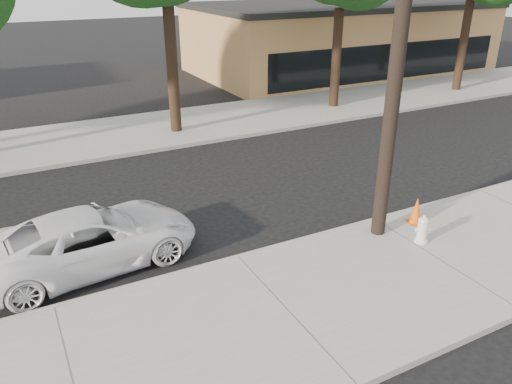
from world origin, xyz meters
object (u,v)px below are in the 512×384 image
(utility_pole, at_px, (399,45))
(fire_hydrant, at_px, (422,230))
(police_cruiser, at_px, (92,239))
(traffic_cone, at_px, (416,211))

(utility_pole, relative_size, fire_hydrant, 13.54)
(utility_pole, relative_size, police_cruiser, 1.91)
(utility_pole, distance_m, fire_hydrant, 4.36)
(utility_pole, height_order, police_cruiser, utility_pole)
(utility_pole, bearing_deg, police_cruiser, 162.60)
(utility_pole, height_order, traffic_cone, utility_pole)
(traffic_cone, bearing_deg, utility_pole, 177.91)
(utility_pole, bearing_deg, fire_hydrant, -54.97)
(police_cruiser, bearing_deg, utility_pole, -113.46)
(utility_pole, height_order, fire_hydrant, utility_pole)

